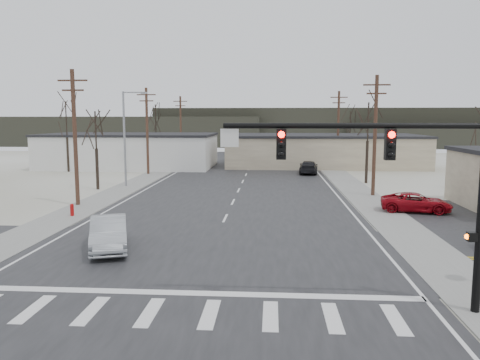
# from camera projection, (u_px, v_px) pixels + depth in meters

# --- Properties ---
(ground) EXTENTS (140.00, 140.00, 0.00)m
(ground) POSITION_uv_depth(u_px,v_px,m) (208.00, 254.00, 22.38)
(ground) COLOR white
(ground) RESTS_ON ground
(main_road) EXTENTS (18.00, 110.00, 0.05)m
(main_road) POSITION_uv_depth(u_px,v_px,m) (234.00, 200.00, 37.22)
(main_road) COLOR black
(main_road) RESTS_ON ground
(cross_road) EXTENTS (90.00, 10.00, 0.04)m
(cross_road) POSITION_uv_depth(u_px,v_px,m) (208.00, 254.00, 22.38)
(cross_road) COLOR black
(cross_road) RESTS_ON ground
(sidewalk_left) EXTENTS (3.00, 90.00, 0.06)m
(sidewalk_left) POSITION_uv_depth(u_px,v_px,m) (124.00, 189.00, 42.89)
(sidewalk_left) COLOR gray
(sidewalk_left) RESTS_ON ground
(sidewalk_right) EXTENTS (3.00, 90.00, 0.06)m
(sidewalk_right) POSITION_uv_depth(u_px,v_px,m) (358.00, 192.00, 41.44)
(sidewalk_right) COLOR gray
(sidewalk_right) RESTS_ON ground
(traffic_signal_mast) EXTENTS (8.95, 0.43, 7.20)m
(traffic_signal_mast) POSITION_uv_depth(u_px,v_px,m) (423.00, 173.00, 15.10)
(traffic_signal_mast) COLOR black
(traffic_signal_mast) RESTS_ON ground
(fire_hydrant) EXTENTS (0.24, 0.24, 0.87)m
(fire_hydrant) POSITION_uv_depth(u_px,v_px,m) (72.00, 210.00, 30.94)
(fire_hydrant) COLOR #A50C0C
(fire_hydrant) RESTS_ON ground
(building_left_far) EXTENTS (22.30, 12.30, 4.50)m
(building_left_far) POSITION_uv_depth(u_px,v_px,m) (131.00, 150.00, 62.76)
(building_left_far) COLOR silver
(building_left_far) RESTS_ON ground
(building_right_far) EXTENTS (26.30, 14.30, 4.30)m
(building_right_far) POSITION_uv_depth(u_px,v_px,m) (323.00, 150.00, 64.94)
(building_right_far) COLOR #C3B595
(building_right_far) RESTS_ON ground
(upole_left_b) EXTENTS (2.20, 0.30, 10.00)m
(upole_left_b) POSITION_uv_depth(u_px,v_px,m) (75.00, 135.00, 34.36)
(upole_left_b) COLOR #4F3124
(upole_left_b) RESTS_ON ground
(upole_left_c) EXTENTS (2.20, 0.30, 10.00)m
(upole_left_c) POSITION_uv_depth(u_px,v_px,m) (147.00, 129.00, 54.15)
(upole_left_c) COLOR #4F3124
(upole_left_c) RESTS_ON ground
(upole_left_d) EXTENTS (2.20, 0.30, 10.00)m
(upole_left_d) POSITION_uv_depth(u_px,v_px,m) (181.00, 127.00, 73.93)
(upole_left_d) COLOR #4F3124
(upole_left_d) RESTS_ON ground
(upole_right_a) EXTENTS (2.20, 0.30, 10.00)m
(upole_right_a) POSITION_uv_depth(u_px,v_px,m) (375.00, 134.00, 38.72)
(upole_right_a) COLOR #4F3124
(upole_right_a) RESTS_ON ground
(upole_right_b) EXTENTS (2.20, 0.30, 10.00)m
(upole_right_b) POSITION_uv_depth(u_px,v_px,m) (338.00, 128.00, 60.49)
(upole_right_b) COLOR #4F3124
(upole_right_b) RESTS_ON ground
(streetlight_main) EXTENTS (2.40, 0.25, 9.00)m
(streetlight_main) POSITION_uv_depth(u_px,v_px,m) (126.00, 133.00, 44.23)
(streetlight_main) COLOR gray
(streetlight_main) RESTS_ON ground
(tree_left_near) EXTENTS (3.30, 3.30, 7.35)m
(tree_left_near) POSITION_uv_depth(u_px,v_px,m) (96.00, 132.00, 42.38)
(tree_left_near) COLOR #30251D
(tree_left_near) RESTS_ON ground
(tree_right_mid) EXTENTS (3.74, 3.74, 8.33)m
(tree_right_mid) POSITION_uv_depth(u_px,v_px,m) (368.00, 124.00, 46.48)
(tree_right_mid) COLOR #30251D
(tree_right_mid) RESTS_ON ground
(tree_left_far) EXTENTS (3.96, 3.96, 8.82)m
(tree_left_far) POSITION_uv_depth(u_px,v_px,m) (156.00, 120.00, 68.03)
(tree_left_far) COLOR #30251D
(tree_left_far) RESTS_ON ground
(tree_right_far) EXTENTS (3.52, 3.52, 7.84)m
(tree_right_far) POSITION_uv_depth(u_px,v_px,m) (350.00, 125.00, 72.07)
(tree_right_far) COLOR #30251D
(tree_right_far) RESTS_ON ground
(tree_left_mid) EXTENTS (3.96, 3.96, 8.82)m
(tree_left_mid) POSITION_uv_depth(u_px,v_px,m) (66.00, 120.00, 56.71)
(tree_left_mid) COLOR #30251D
(tree_left_mid) RESTS_ON ground
(hill_left) EXTENTS (70.00, 18.00, 7.00)m
(hill_left) POSITION_uv_depth(u_px,v_px,m) (118.00, 131.00, 115.34)
(hill_left) COLOR #333026
(hill_left) RESTS_ON ground
(hill_center) EXTENTS (80.00, 18.00, 9.00)m
(hill_center) POSITION_uv_depth(u_px,v_px,m) (321.00, 127.00, 115.74)
(hill_center) COLOR #333026
(hill_center) RESTS_ON ground
(hill_right) EXTENTS (60.00, 18.00, 5.50)m
(hill_right) POSITION_uv_depth(u_px,v_px,m) (477.00, 135.00, 107.63)
(hill_right) COLOR #333026
(hill_right) RESTS_ON ground
(sedan_crossing) EXTENTS (3.16, 5.13, 1.60)m
(sedan_crossing) POSITION_uv_depth(u_px,v_px,m) (109.00, 233.00, 22.97)
(sedan_crossing) COLOR #999EA3
(sedan_crossing) RESTS_ON main_road
(car_far_a) EXTENTS (2.59, 5.33, 1.49)m
(car_far_a) POSITION_uv_depth(u_px,v_px,m) (309.00, 167.00, 55.02)
(car_far_a) COLOR black
(car_far_a) RESTS_ON main_road
(car_far_b) EXTENTS (2.66, 4.88, 1.58)m
(car_far_b) POSITION_uv_depth(u_px,v_px,m) (255.00, 150.00, 86.13)
(car_far_b) COLOR black
(car_far_b) RESTS_ON main_road
(car_parked_red) EXTENTS (5.04, 3.01, 1.31)m
(car_parked_red) POSITION_uv_depth(u_px,v_px,m) (416.00, 202.00, 32.32)
(car_parked_red) COLOR maroon
(car_parked_red) RESTS_ON parking_lot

